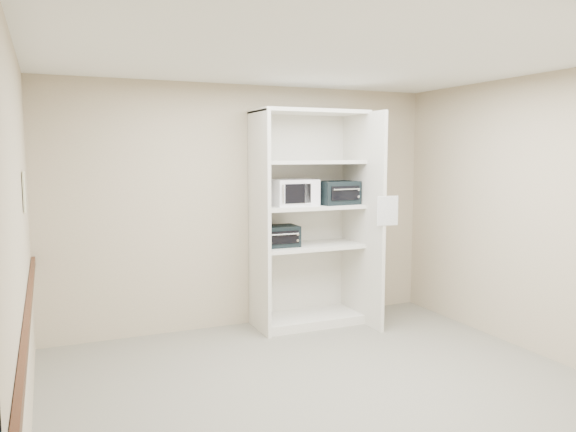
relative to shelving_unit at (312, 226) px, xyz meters
name	(u,v)px	position (x,y,z in m)	size (l,w,h in m)	color
floor	(329,389)	(-0.67, -1.70, -1.13)	(4.50, 4.00, 0.01)	#6E695C
ceiling	(332,56)	(-0.67, -1.70, 1.57)	(4.50, 4.00, 0.01)	white
wall_back	(248,206)	(-0.67, 0.30, 0.22)	(4.50, 0.02, 2.70)	#B7AA8E
wall_front	(525,278)	(-0.67, -3.70, 0.22)	(4.50, 0.02, 2.70)	#B7AA8E
wall_left	(21,246)	(-2.92, -1.70, 0.22)	(0.02, 4.00, 2.70)	#B7AA8E
wall_right	(538,216)	(1.58, -1.70, 0.22)	(0.02, 4.00, 2.70)	#B7AA8E
shelving_unit	(312,226)	(0.00, 0.00, 0.00)	(1.24, 0.92, 2.42)	silver
microwave	(293,192)	(-0.23, 0.01, 0.38)	(0.48, 0.37, 0.29)	white
toaster_oven_upper	(336,193)	(0.28, -0.05, 0.37)	(0.46, 0.34, 0.26)	black
toaster_oven_lower	(279,236)	(-0.41, 0.02, -0.10)	(0.41, 0.31, 0.23)	black
paper_sign	(388,211)	(0.59, -0.63, 0.21)	(0.24, 0.01, 0.31)	white
chair_rail	(28,314)	(-2.89, -1.70, -0.23)	(0.04, 3.98, 0.08)	#361A0B
wall_poster	(24,192)	(-2.90, -0.95, 0.52)	(0.01, 0.22, 0.31)	white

